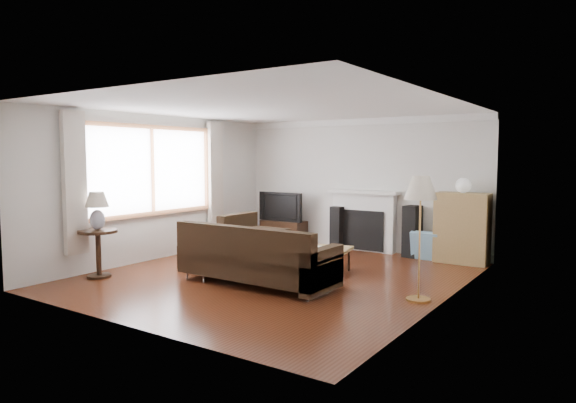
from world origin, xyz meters
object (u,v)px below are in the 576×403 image
Objects in this scene: sectional_sofa at (257,256)px; side_table at (99,254)px; coffee_table at (318,259)px; tv_stand at (284,232)px; floor_lamp at (420,239)px; bookshelf at (462,228)px.

sectional_sofa is 2.41m from side_table.
tv_stand is at bearing 124.50° from coffee_table.
floor_lamp is at bearing 18.25° from side_table.
floor_lamp is at bearing 12.10° from sectional_sofa.
side_table is (-0.56, -4.03, 0.12)m from tv_stand.
tv_stand is 3.48m from sectional_sofa.
tv_stand is 1.32× the size of side_table.
sectional_sofa is (-1.97, -3.07, -0.19)m from bookshelf.
side_table is (-2.49, -2.16, 0.16)m from coffee_table.
coffee_table is 2.09m from floor_lamp.
bookshelf reaches higher than side_table.
floor_lamp reaches higher than sectional_sofa.
tv_stand is 0.60× the size of floor_lamp.
tv_stand is at bearing 82.14° from side_table.
bookshelf is 0.48× the size of sectional_sofa.
bookshelf is at bearing 94.27° from floor_lamp.
sectional_sofa is 2.24m from floor_lamp.
side_table is at bearing -97.86° from tv_stand.
sectional_sofa is (1.65, -3.06, 0.16)m from tv_stand.
tv_stand is at bearing 118.37° from sectional_sofa.
sectional_sofa is at bearing -61.63° from tv_stand.
bookshelf is at bearing 57.36° from sectional_sofa.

